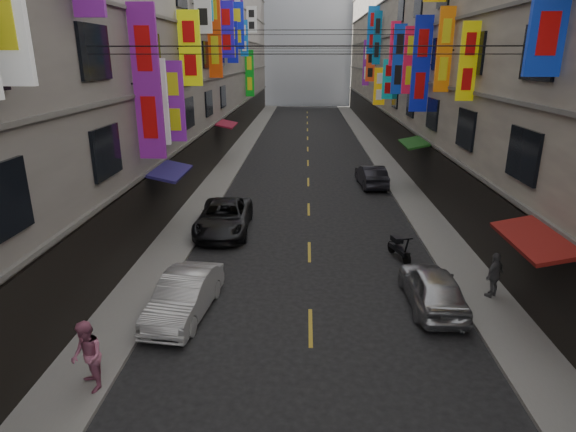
# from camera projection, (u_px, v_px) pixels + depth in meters

# --- Properties ---
(sidewalk_left) EXTENTS (2.00, 90.00, 0.12)m
(sidewalk_left) POSITION_uv_depth(u_px,v_px,m) (231.00, 162.00, 37.65)
(sidewalk_left) COLOR slate
(sidewalk_left) RESTS_ON ground
(sidewalk_right) EXTENTS (2.00, 90.00, 0.12)m
(sidewalk_right) POSITION_uv_depth(u_px,v_px,m) (385.00, 163.00, 37.23)
(sidewalk_right) COLOR slate
(sidewalk_right) RESTS_ON ground
(building_row_left) EXTENTS (10.14, 90.00, 19.00)m
(building_row_left) POSITION_uv_depth(u_px,v_px,m) (145.00, 33.00, 34.89)
(building_row_left) COLOR gray
(building_row_left) RESTS_ON ground
(building_row_right) EXTENTS (10.14, 90.00, 19.00)m
(building_row_right) POSITION_uv_depth(u_px,v_px,m) (479.00, 33.00, 34.06)
(building_row_right) COLOR #AEA592
(building_row_right) RESTS_ON ground
(haze_block) EXTENTS (18.00, 8.00, 22.00)m
(haze_block) POSITION_uv_depth(u_px,v_px,m) (308.00, 37.00, 81.43)
(haze_block) COLOR silver
(haze_block) RESTS_ON ground
(shop_signage) EXTENTS (14.00, 55.00, 11.77)m
(shop_signage) POSITION_uv_depth(u_px,v_px,m) (307.00, 34.00, 27.61)
(shop_signage) COLOR #1114CC
(shop_signage) RESTS_ON ground
(street_awnings) EXTENTS (13.99, 35.20, 0.41)m
(street_awnings) POSITION_uv_depth(u_px,v_px,m) (282.00, 172.00, 21.38)
(street_awnings) COLOR #165528
(street_awnings) RESTS_ON ground
(overhead_cables) EXTENTS (14.00, 38.04, 1.24)m
(overhead_cables) POSITION_uv_depth(u_px,v_px,m) (311.00, 36.00, 23.31)
(overhead_cables) COLOR black
(overhead_cables) RESTS_ON ground
(lane_markings) EXTENTS (0.12, 80.20, 0.01)m
(lane_markings) POSITION_uv_depth(u_px,v_px,m) (308.00, 172.00, 34.61)
(lane_markings) COLOR gold
(lane_markings) RESTS_ON ground
(scooter_far_right) EXTENTS (0.74, 1.76, 1.14)m
(scooter_far_right) POSITION_uv_depth(u_px,v_px,m) (399.00, 248.00, 19.61)
(scooter_far_right) COLOR black
(scooter_far_right) RESTS_ON ground
(car_left_mid) EXTENTS (1.90, 4.25, 1.35)m
(car_left_mid) POSITION_uv_depth(u_px,v_px,m) (184.00, 296.00, 15.21)
(car_left_mid) COLOR silver
(car_left_mid) RESTS_ON ground
(car_left_far) EXTENTS (2.52, 5.20, 1.43)m
(car_left_far) POSITION_uv_depth(u_px,v_px,m) (224.00, 217.00, 22.54)
(car_left_far) COLOR black
(car_left_far) RESTS_ON ground
(car_right_mid) EXTENTS (1.68, 4.05, 1.37)m
(car_right_mid) POSITION_uv_depth(u_px,v_px,m) (432.00, 287.00, 15.76)
(car_right_mid) COLOR #BCBCC1
(car_right_mid) RESTS_ON ground
(car_right_far) EXTENTS (1.74, 4.22, 1.36)m
(car_right_far) POSITION_uv_depth(u_px,v_px,m) (371.00, 176.00, 30.57)
(car_right_far) COLOR #232229
(car_right_far) RESTS_ON ground
(pedestrian_lfar) EXTENTS (1.01, 1.06, 1.81)m
(pedestrian_lfar) POSITION_uv_depth(u_px,v_px,m) (87.00, 357.00, 11.53)
(pedestrian_lfar) COLOR #C86A8E
(pedestrian_lfar) RESTS_ON sidewalk_left
(pedestrian_rfar) EXTENTS (1.05, 1.00, 1.59)m
(pedestrian_rfar) POSITION_uv_depth(u_px,v_px,m) (494.00, 275.00, 16.11)
(pedestrian_rfar) COLOR slate
(pedestrian_rfar) RESTS_ON sidewalk_right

